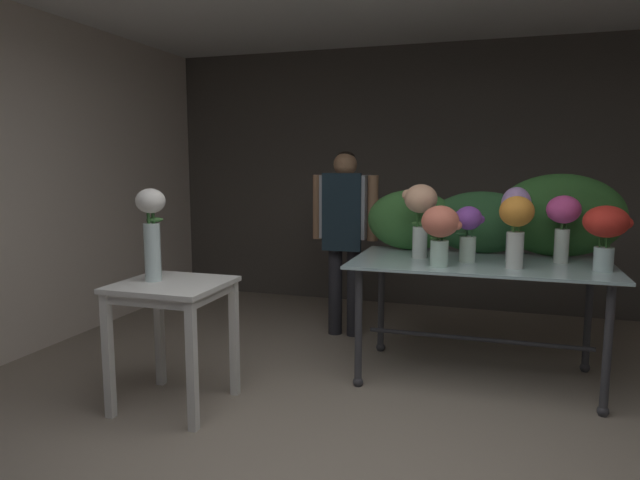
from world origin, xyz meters
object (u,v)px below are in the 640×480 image
(vase_peach_dahlias, at_px, (420,209))
(vase_lilac_tulips, at_px, (515,216))
(vase_sunset_carnations, at_px, (516,223))
(vase_violet_anemones, at_px, (468,229))
(display_table_glass, at_px, (479,280))
(vase_white_roses_tall, at_px, (152,229))
(side_table_white, at_px, (173,301))
(florist, at_px, (345,224))
(vase_scarlet_ranunculus, at_px, (606,228))
(vase_fuchsia_snapdragons, at_px, (563,219))
(vase_coral_hydrangea, at_px, (440,229))

(vase_peach_dahlias, distance_m, vase_lilac_tulips, 0.63)
(vase_lilac_tulips, bearing_deg, vase_sunset_carnations, -90.43)
(vase_peach_dahlias, xyz_separation_m, vase_violet_anemones, (0.33, -0.08, -0.12))
(display_table_glass, distance_m, vase_white_roses_tall, 2.18)
(side_table_white, bearing_deg, florist, 70.22)
(side_table_white, distance_m, vase_violet_anemones, 1.97)
(vase_scarlet_ranunculus, distance_m, vase_fuchsia_snapdragons, 0.32)
(vase_coral_hydrangea, bearing_deg, vase_white_roses_tall, -155.93)
(florist, xyz_separation_m, vase_lilac_tulips, (1.36, -0.64, 0.16))
(display_table_glass, xyz_separation_m, vase_fuchsia_snapdragons, (0.52, 0.09, 0.42))
(vase_sunset_carnations, height_order, vase_lilac_tulips, vase_lilac_tulips)
(display_table_glass, relative_size, vase_white_roses_tall, 3.02)
(florist, bearing_deg, vase_fuchsia_snapdragons, -20.31)
(florist, bearing_deg, vase_sunset_carnations, -33.87)
(vase_peach_dahlias, bearing_deg, vase_fuchsia_snapdragons, 4.59)
(florist, distance_m, vase_white_roses_tall, 1.88)
(vase_lilac_tulips, height_order, vase_white_roses_tall, vase_white_roses_tall)
(display_table_glass, bearing_deg, vase_violet_anemones, -143.66)
(vase_white_roses_tall, bearing_deg, vase_sunset_carnations, 21.01)
(florist, xyz_separation_m, vase_sunset_carnations, (1.36, -0.91, 0.14))
(florist, distance_m, vase_coral_hydrangea, 1.33)
(vase_violet_anemones, bearing_deg, vase_lilac_tulips, 21.84)
(display_table_glass, bearing_deg, vase_white_roses_tall, -151.73)
(side_table_white, xyz_separation_m, vase_violet_anemones, (1.68, 0.95, 0.39))
(display_table_glass, distance_m, vase_fuchsia_snapdragons, 0.67)
(vase_scarlet_ranunculus, xyz_separation_m, vase_violet_anemones, (-0.82, 0.07, -0.04))
(vase_fuchsia_snapdragons, bearing_deg, vase_peach_dahlias, -175.41)
(vase_scarlet_ranunculus, relative_size, vase_white_roses_tall, 0.72)
(display_table_glass, xyz_separation_m, vase_sunset_carnations, (0.21, -0.21, 0.42))
(vase_coral_hydrangea, height_order, vase_white_roses_tall, vase_white_roses_tall)
(display_table_glass, relative_size, vase_scarlet_ranunculus, 4.20)
(display_table_glass, relative_size, vase_peach_dahlias, 3.30)
(vase_fuchsia_snapdragons, relative_size, vase_white_roses_tall, 0.80)
(vase_peach_dahlias, xyz_separation_m, vase_coral_hydrangea, (0.17, -0.29, -0.10))
(vase_scarlet_ranunculus, bearing_deg, side_table_white, -160.60)
(florist, distance_m, vase_violet_anemones, 1.31)
(vase_peach_dahlias, bearing_deg, vase_scarlet_ranunculus, -7.46)
(vase_peach_dahlias, distance_m, vase_coral_hydrangea, 0.35)
(vase_sunset_carnations, bearing_deg, vase_violet_anemones, 153.82)
(display_table_glass, xyz_separation_m, vase_white_roses_tall, (-1.89, -1.01, 0.40))
(vase_peach_dahlias, height_order, vase_violet_anemones, vase_peach_dahlias)
(vase_peach_dahlias, distance_m, vase_violet_anemones, 0.36)
(vase_fuchsia_snapdragons, relative_size, vase_coral_hydrangea, 1.15)
(side_table_white, height_order, vase_fuchsia_snapdragons, vase_fuchsia_snapdragons)
(vase_violet_anemones, height_order, vase_white_roses_tall, vase_white_roses_tall)
(display_table_glass, height_order, vase_violet_anemones, vase_violet_anemones)
(side_table_white, relative_size, vase_fuchsia_snapdragons, 1.73)
(display_table_glass, bearing_deg, vase_lilac_tulips, 15.22)
(vase_lilac_tulips, bearing_deg, side_table_white, -151.47)
(vase_sunset_carnations, distance_m, vase_scarlet_ranunculus, 0.53)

